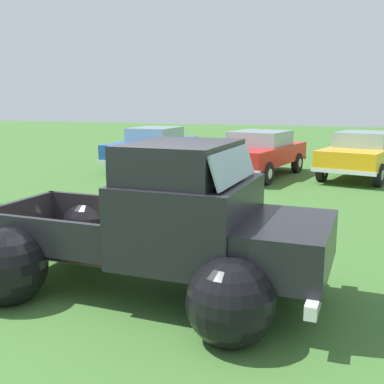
{
  "coord_description": "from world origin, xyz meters",
  "views": [
    {
      "loc": [
        2.51,
        -5.26,
        2.42
      ],
      "look_at": [
        0.0,
        1.95,
        0.92
      ],
      "focal_mm": 44.18,
      "sensor_mm": 36.0,
      "label": 1
    }
  ],
  "objects": [
    {
      "name": "vintage_pickup_truck",
      "position": [
        0.39,
        -0.01,
        0.76
      ],
      "size": [
        4.68,
        2.89,
        1.96
      ],
      "rotation": [
        0.0,
        0.0,
        -0.03
      ],
      "color": "black",
      "rests_on": "ground"
    },
    {
      "name": "show_car_1",
      "position": [
        -0.43,
        9.64,
        0.78
      ],
      "size": [
        2.7,
        4.56,
        1.43
      ],
      "rotation": [
        0.0,
        0.0,
        -1.77
      ],
      "color": "black",
      "rests_on": "ground"
    },
    {
      "name": "show_car_2",
      "position": [
        2.71,
        10.36,
        0.78
      ],
      "size": [
        2.76,
        4.46,
        1.43
      ],
      "rotation": [
        0.0,
        0.0,
        -1.82
      ],
      "color": "black",
      "rests_on": "ground"
    },
    {
      "name": "show_car_0",
      "position": [
        -4.4,
        10.37,
        0.78
      ],
      "size": [
        1.9,
        4.69,
        1.43
      ],
      "rotation": [
        0.0,
        0.0,
        -1.6
      ],
      "color": "black",
      "rests_on": "ground"
    },
    {
      "name": "ground_plane",
      "position": [
        0.0,
        0.0,
        0.0
      ],
      "size": [
        80.0,
        80.0,
        0.0
      ],
      "primitive_type": "plane",
      "color": "#3D6B2D"
    }
  ]
}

